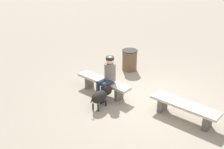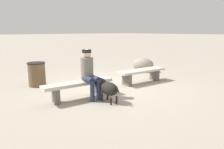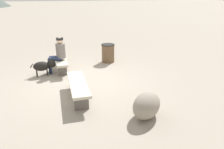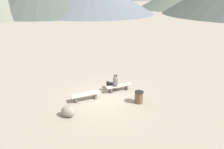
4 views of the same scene
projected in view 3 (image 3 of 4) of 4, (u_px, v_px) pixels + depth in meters
The scene contains 7 objects.
ground at pixel (81, 81), 6.81m from camera, with size 210.00×210.00×0.06m, color #9E9384.
bench_left at pixel (78, 86), 5.57m from camera, with size 1.82×0.64×0.44m.
bench_right at pixel (61, 61), 7.71m from camera, with size 1.86×0.57×0.44m.
seated_person at pixel (58, 52), 7.32m from camera, with size 0.38×0.64×1.25m.
dog at pixel (44, 65), 7.14m from camera, with size 0.34×0.85×0.55m.
trash_bin at pixel (108, 53), 8.59m from camera, with size 0.54×0.54×0.74m.
boulder at pixel (147, 105), 4.67m from camera, with size 0.85×0.54×0.59m, color gray.
Camera 3 is at (-6.21, 1.42, 2.59)m, focal length 33.66 mm.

